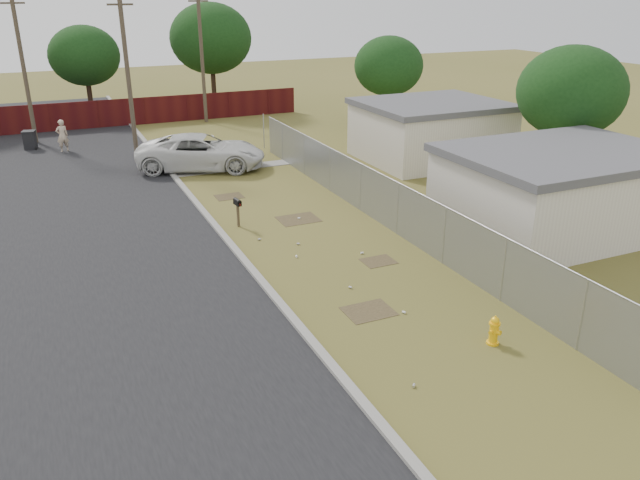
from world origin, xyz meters
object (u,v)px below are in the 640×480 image
fire_hydrant (494,331)px  trash_bin (30,140)px  pickup_truck (201,152)px  pedestrian (62,136)px  mailbox (238,205)px

fire_hydrant → trash_bin: trash_bin is taller
fire_hydrant → pickup_truck: size_ratio=0.13×
pickup_truck → pedestrian: pedestrian is taller
pickup_truck → pedestrian: size_ratio=3.50×
fire_hydrant → pedestrian: (-8.91, 26.79, 0.53)m
mailbox → pickup_truck: (0.81, 8.83, -0.01)m
fire_hydrant → mailbox: 11.63m
mailbox → fire_hydrant: bearing=-72.7°
mailbox → pickup_truck: 8.86m
fire_hydrant → mailbox: (-3.46, 11.09, 0.51)m
pickup_truck → pedestrian: (-6.25, 6.87, 0.03)m
mailbox → pickup_truck: size_ratio=0.18×
fire_hydrant → mailbox: size_ratio=0.73×
mailbox → trash_bin: (-7.16, 17.12, -0.35)m
mailbox → trash_bin: size_ratio=1.06×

